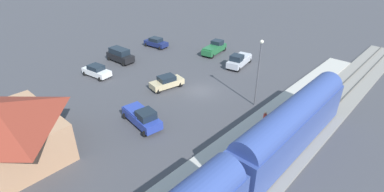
# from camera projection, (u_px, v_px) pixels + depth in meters

# --- Properties ---
(ground_plane) EXTENTS (200.00, 200.00, 0.00)m
(ground_plane) POSITION_uv_depth(u_px,v_px,m) (201.00, 91.00, 38.68)
(ground_plane) COLOR #424247
(railway_track) EXTENTS (4.80, 70.00, 0.30)m
(railway_track) POSITION_uv_depth(u_px,v_px,m) (302.00, 132.00, 30.31)
(railway_track) COLOR gray
(railway_track) RESTS_ON ground
(platform) EXTENTS (3.20, 46.00, 0.30)m
(platform) POSITION_uv_depth(u_px,v_px,m) (268.00, 118.00, 32.66)
(platform) COLOR #B7B2A8
(platform) RESTS_ON ground
(station_building) EXTENTS (10.26, 9.27, 5.88)m
(station_building) POSITION_uv_depth(u_px,v_px,m) (1.00, 131.00, 25.42)
(station_building) COLOR tan
(station_building) RESTS_ON ground
(pedestrian_on_platform) EXTENTS (0.36, 0.36, 1.71)m
(pedestrian_on_platform) POSITION_uv_depth(u_px,v_px,m) (265.00, 118.00, 30.59)
(pedestrian_on_platform) COLOR #23284C
(pedestrian_on_platform) RESTS_ON platform
(pickup_silver) EXTENTS (2.87, 5.66, 2.14)m
(pickup_silver) POSITION_uv_depth(u_px,v_px,m) (239.00, 60.00, 45.48)
(pickup_silver) COLOR silver
(pickup_silver) RESTS_ON ground
(sedan_tan) EXTENTS (2.75, 4.79, 1.74)m
(sedan_tan) POSITION_uv_depth(u_px,v_px,m) (167.00, 82.00, 39.02)
(sedan_tan) COLOR #C6B284
(sedan_tan) RESTS_ON ground
(sedan_navy) EXTENTS (4.68, 2.66, 1.74)m
(sedan_navy) POSITION_uv_depth(u_px,v_px,m) (156.00, 42.00, 53.56)
(sedan_navy) COLOR navy
(sedan_navy) RESTS_ON ground
(pickup_blue) EXTENTS (5.63, 3.09, 2.14)m
(pickup_blue) POSITION_uv_depth(u_px,v_px,m) (142.00, 117.00, 31.23)
(pickup_blue) COLOR #283D9E
(pickup_blue) RESTS_ON ground
(pickup_green) EXTENTS (2.78, 5.64, 2.14)m
(pickup_green) POSITION_uv_depth(u_px,v_px,m) (215.00, 48.00, 50.47)
(pickup_green) COLOR #236638
(pickup_green) RESTS_ON ground
(suv_black) EXTENTS (4.98, 2.56, 2.22)m
(suv_black) POSITION_uv_depth(u_px,v_px,m) (120.00, 55.00, 47.15)
(suv_black) COLOR black
(suv_black) RESTS_ON ground
(sedan_white) EXTENTS (4.71, 2.73, 1.74)m
(sedan_white) POSITION_uv_depth(u_px,v_px,m) (97.00, 71.00, 42.24)
(sedan_white) COLOR white
(sedan_white) RESTS_ON ground
(light_pole_near_platform) EXTENTS (0.44, 0.44, 8.17)m
(light_pole_near_platform) POSITION_uv_depth(u_px,v_px,m) (259.00, 66.00, 32.98)
(light_pole_near_platform) COLOR #515156
(light_pole_near_platform) RESTS_ON ground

